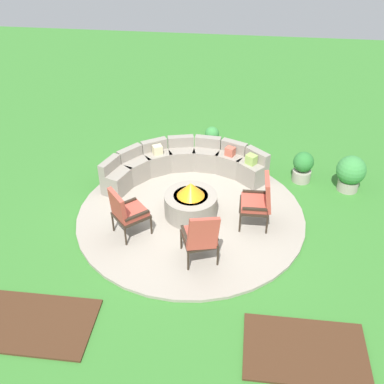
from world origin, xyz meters
TOP-DOWN VIEW (x-y plane):
  - ground_plane at (0.00, 0.00)m, footprint 24.00×24.00m
  - patio_circle at (0.00, 0.00)m, footprint 4.46×4.46m
  - mulch_bed_left at (-2.01, -2.91)m, footprint 1.76×1.14m
  - mulch_bed_right at (2.01, -2.91)m, footprint 1.76×1.14m
  - fire_pit at (0.00, 0.00)m, footprint 1.03×1.03m
  - curved_stone_bench at (-0.32, 1.37)m, footprint 3.46×1.72m
  - lounge_chair_front_left at (-1.08, -0.74)m, footprint 0.78×0.79m
  - lounge_chair_front_right at (0.32, -1.27)m, footprint 0.73×0.76m
  - lounge_chair_back_left at (1.30, -0.13)m, footprint 0.59×0.62m
  - potted_plant_0 at (2.25, 1.56)m, footprint 0.44×0.44m
  - potted_plant_1 at (3.21, 1.33)m, footprint 0.61×0.61m
  - potted_plant_2 at (0.18, 2.64)m, footprint 0.34×0.34m

SIDE VIEW (x-z plane):
  - ground_plane at x=0.00m, z-range 0.00..0.00m
  - mulch_bed_left at x=-2.01m, z-range 0.00..0.04m
  - mulch_bed_right at x=2.01m, z-range 0.00..0.04m
  - patio_circle at x=0.00m, z-range 0.00..0.06m
  - fire_pit at x=0.00m, z-range -0.02..0.71m
  - potted_plant_2 at x=0.18m, z-range 0.04..0.66m
  - curved_stone_bench at x=-0.32m, z-range 0.00..0.72m
  - potted_plant_0 at x=2.25m, z-range 0.02..0.71m
  - potted_plant_1 at x=3.21m, z-range 0.03..0.82m
  - lounge_chair_front_left at x=-1.08m, z-range 0.08..1.10m
  - lounge_chair_front_right at x=0.32m, z-range 0.07..1.13m
  - lounge_chair_back_left at x=1.30m, z-range 0.09..1.13m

